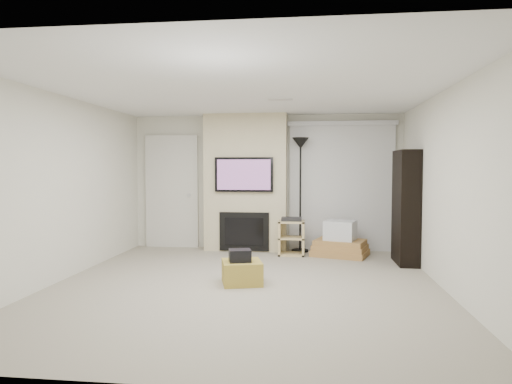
# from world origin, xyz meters

# --- Properties ---
(floor) EXTENTS (5.00, 5.50, 0.00)m
(floor) POSITION_xyz_m (0.00, 0.00, 0.00)
(floor) COLOR #A39B87
(floor) RESTS_ON ground
(ceiling) EXTENTS (5.00, 5.50, 0.00)m
(ceiling) POSITION_xyz_m (0.00, 0.00, 2.50)
(ceiling) COLOR white
(ceiling) RESTS_ON wall_back
(wall_back) EXTENTS (5.00, 0.00, 2.50)m
(wall_back) POSITION_xyz_m (0.00, 2.75, 1.25)
(wall_back) COLOR silver
(wall_back) RESTS_ON ground
(wall_front) EXTENTS (5.00, 0.00, 2.50)m
(wall_front) POSITION_xyz_m (0.00, -2.75, 1.25)
(wall_front) COLOR silver
(wall_front) RESTS_ON ground
(wall_left) EXTENTS (0.00, 5.50, 2.50)m
(wall_left) POSITION_xyz_m (-2.50, 0.00, 1.25)
(wall_left) COLOR silver
(wall_left) RESTS_ON ground
(wall_right) EXTENTS (0.00, 5.50, 2.50)m
(wall_right) POSITION_xyz_m (2.50, 0.00, 1.25)
(wall_right) COLOR silver
(wall_right) RESTS_ON ground
(hvac_vent) EXTENTS (0.35, 0.18, 0.01)m
(hvac_vent) POSITION_xyz_m (0.40, 0.80, 2.50)
(hvac_vent) COLOR silver
(hvac_vent) RESTS_ON ceiling
(ottoman) EXTENTS (0.61, 0.61, 0.30)m
(ottoman) POSITION_xyz_m (-0.06, 0.10, 0.15)
(ottoman) COLOR #AA9136
(ottoman) RESTS_ON floor
(black_bag) EXTENTS (0.33, 0.28, 0.16)m
(black_bag) POSITION_xyz_m (-0.08, 0.06, 0.38)
(black_bag) COLOR black
(black_bag) RESTS_ON ottoman
(fireplace_wall) EXTENTS (1.50, 0.47, 2.50)m
(fireplace_wall) POSITION_xyz_m (-0.35, 2.54, 1.24)
(fireplace_wall) COLOR beige
(fireplace_wall) RESTS_ON floor
(entry_door) EXTENTS (1.02, 0.11, 2.14)m
(entry_door) POSITION_xyz_m (-1.80, 2.71, 1.05)
(entry_door) COLOR silver
(entry_door) RESTS_ON floor
(vertical_blinds) EXTENTS (1.98, 0.10, 2.37)m
(vertical_blinds) POSITION_xyz_m (1.40, 2.70, 1.27)
(vertical_blinds) COLOR silver
(vertical_blinds) RESTS_ON floor
(floor_lamp) EXTENTS (0.31, 0.31, 2.06)m
(floor_lamp) POSITION_xyz_m (0.65, 2.50, 1.62)
(floor_lamp) COLOR black
(floor_lamp) RESTS_ON floor
(av_stand) EXTENTS (0.45, 0.38, 0.66)m
(av_stand) POSITION_xyz_m (0.51, 2.15, 0.35)
(av_stand) COLOR #E3C886
(av_stand) RESTS_ON floor
(box_stack) EXTENTS (1.07, 0.93, 0.61)m
(box_stack) POSITION_xyz_m (1.35, 2.19, 0.23)
(box_stack) COLOR #B58246
(box_stack) RESTS_ON floor
(bookshelf) EXTENTS (0.30, 0.80, 1.80)m
(bookshelf) POSITION_xyz_m (2.34, 1.67, 0.90)
(bookshelf) COLOR black
(bookshelf) RESTS_ON floor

